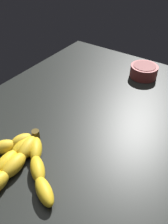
# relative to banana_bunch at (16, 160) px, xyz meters

# --- Properties ---
(ground_plane) EXTENTS (0.91, 0.74, 0.04)m
(ground_plane) POSITION_rel_banana_bunch_xyz_m (-0.24, 0.06, -0.04)
(ground_plane) COLOR black
(banana_bunch) EXTENTS (0.21, 0.27, 0.04)m
(banana_bunch) POSITION_rel_banana_bunch_xyz_m (0.00, 0.00, 0.00)
(banana_bunch) COLOR yellow
(banana_bunch) RESTS_ON ground_plane
(small_bowl) EXTENTS (0.10, 0.10, 0.05)m
(small_bowl) POSITION_rel_banana_bunch_xyz_m (-0.56, 0.09, 0.01)
(small_bowl) COLOR #993838
(small_bowl) RESTS_ON ground_plane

